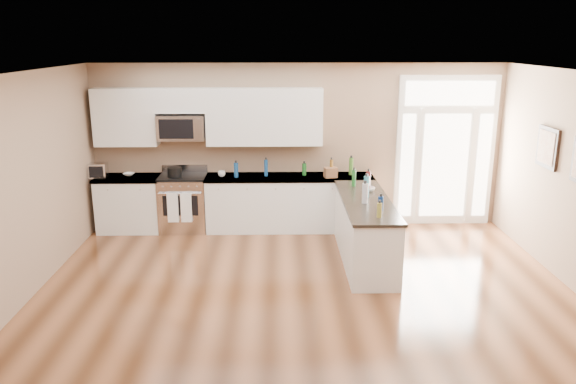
% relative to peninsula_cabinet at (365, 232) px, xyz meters
% --- Properties ---
extents(ground, '(8.00, 8.00, 0.00)m').
position_rel_peninsula_cabinet_xyz_m(ground, '(-0.93, -2.24, -0.43)').
color(ground, '#4A2915').
extents(room_shell, '(8.00, 8.00, 8.00)m').
position_rel_peninsula_cabinet_xyz_m(room_shell, '(-0.93, -2.24, 1.27)').
color(room_shell, '#93775D').
rests_on(room_shell, ground).
extents(back_cabinet_left, '(1.10, 0.66, 0.94)m').
position_rel_peninsula_cabinet_xyz_m(back_cabinet_left, '(-3.80, 1.45, 0.00)').
color(back_cabinet_left, white).
rests_on(back_cabinet_left, ground).
extents(back_cabinet_right, '(2.85, 0.66, 0.94)m').
position_rel_peninsula_cabinet_xyz_m(back_cabinet_right, '(-1.08, 1.45, 0.00)').
color(back_cabinet_right, white).
rests_on(back_cabinet_right, ground).
extents(peninsula_cabinet, '(0.69, 2.32, 0.94)m').
position_rel_peninsula_cabinet_xyz_m(peninsula_cabinet, '(0.00, 0.00, 0.00)').
color(peninsula_cabinet, white).
rests_on(peninsula_cabinet, ground).
extents(upper_cabinet_left, '(1.04, 0.33, 0.95)m').
position_rel_peninsula_cabinet_xyz_m(upper_cabinet_left, '(-3.81, 1.59, 1.49)').
color(upper_cabinet_left, white).
rests_on(upper_cabinet_left, room_shell).
extents(upper_cabinet_right, '(1.94, 0.33, 0.95)m').
position_rel_peninsula_cabinet_xyz_m(upper_cabinet_right, '(-1.50, 1.59, 1.49)').
color(upper_cabinet_right, white).
rests_on(upper_cabinet_right, room_shell).
extents(upper_cabinet_short, '(0.82, 0.33, 0.40)m').
position_rel_peninsula_cabinet_xyz_m(upper_cabinet_short, '(-2.88, 1.59, 1.77)').
color(upper_cabinet_short, white).
rests_on(upper_cabinet_short, room_shell).
extents(microwave, '(0.78, 0.41, 0.42)m').
position_rel_peninsula_cabinet_xyz_m(microwave, '(-2.88, 1.56, 1.33)').
color(microwave, silver).
rests_on(microwave, room_shell).
extents(entry_door, '(1.70, 0.10, 2.60)m').
position_rel_peninsula_cabinet_xyz_m(entry_door, '(1.62, 1.71, 0.87)').
color(entry_door, white).
rests_on(entry_door, ground).
extents(wall_art_near, '(0.05, 0.58, 0.58)m').
position_rel_peninsula_cabinet_xyz_m(wall_art_near, '(2.54, -0.04, 1.27)').
color(wall_art_near, black).
rests_on(wall_art_near, room_shell).
extents(kitchen_range, '(0.79, 0.69, 1.08)m').
position_rel_peninsula_cabinet_xyz_m(kitchen_range, '(-2.89, 1.45, 0.04)').
color(kitchen_range, silver).
rests_on(kitchen_range, ground).
extents(stockpot, '(0.26, 0.26, 0.18)m').
position_rel_peninsula_cabinet_xyz_m(stockpot, '(-3.00, 1.38, 0.61)').
color(stockpot, black).
rests_on(stockpot, kitchen_range).
extents(toaster_oven, '(0.29, 0.23, 0.25)m').
position_rel_peninsula_cabinet_xyz_m(toaster_oven, '(-4.28, 1.40, 0.63)').
color(toaster_oven, silver).
rests_on(toaster_oven, back_cabinet_left).
extents(cardboard_box, '(0.24, 0.19, 0.17)m').
position_rel_peninsula_cabinet_xyz_m(cardboard_box, '(-0.39, 1.35, 0.59)').
color(cardboard_box, brown).
rests_on(cardboard_box, back_cabinet_right).
extents(bowl_left, '(0.22, 0.22, 0.04)m').
position_rel_peninsula_cabinet_xyz_m(bowl_left, '(-3.81, 1.54, 0.53)').
color(bowl_left, white).
rests_on(bowl_left, back_cabinet_left).
extents(bowl_peninsula, '(0.21, 0.21, 0.06)m').
position_rel_peninsula_cabinet_xyz_m(bowl_peninsula, '(0.11, 0.46, 0.54)').
color(bowl_peninsula, white).
rests_on(bowl_peninsula, peninsula_cabinet).
extents(cup_counter, '(0.16, 0.16, 0.10)m').
position_rel_peninsula_cabinet_xyz_m(cup_counter, '(-2.22, 1.43, 0.55)').
color(cup_counter, white).
rests_on(cup_counter, back_cabinet_right).
extents(counter_bottles, '(2.16, 2.44, 0.31)m').
position_rel_peninsula_cabinet_xyz_m(counter_bottles, '(-0.36, 0.59, 0.64)').
color(counter_bottles, '#19591E').
rests_on(counter_bottles, back_cabinet_right).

